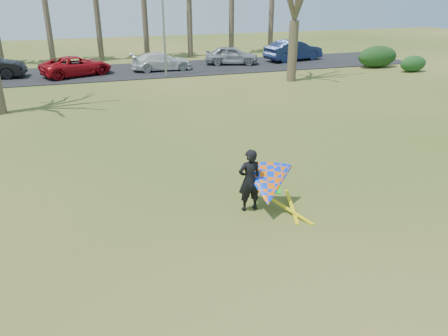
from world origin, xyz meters
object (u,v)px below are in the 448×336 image
object	(u,v)px
car_5	(293,50)
car_3	(162,61)
car_2	(76,66)
streetlight	(165,12)
car_4	(231,55)
kite_flyer	(265,184)

from	to	relation	value
car_5	car_3	bearing A→B (deg)	83.58
car_2	streetlight	bearing A→B (deg)	-131.34
car_2	car_3	bearing A→B (deg)	-109.18
streetlight	car_3	size ratio (longest dim) A/B	1.74
streetlight	car_2	size ratio (longest dim) A/B	1.60
car_3	car_4	xyz separation A→B (m)	(5.99, 0.96, 0.07)
car_2	car_5	distance (m)	18.09
car_5	kite_flyer	bearing A→B (deg)	139.83
car_3	car_5	xyz separation A→B (m)	(11.76, 1.23, 0.19)
streetlight	car_5	xyz separation A→B (m)	(11.76, 3.74, -3.55)
streetlight	car_5	world-z (taller)	streetlight
car_3	kite_flyer	distance (m)	23.50
kite_flyer	car_3	bearing A→B (deg)	86.98
streetlight	car_3	xyz separation A→B (m)	(0.00, 2.51, -3.74)
car_5	car_4	bearing A→B (deg)	80.30
kite_flyer	streetlight	bearing A→B (deg)	86.62
car_3	car_2	bearing A→B (deg)	91.01
streetlight	kite_flyer	world-z (taller)	streetlight
car_2	kite_flyer	xyz separation A→B (m)	(5.02, -23.17, 0.11)
car_2	car_5	world-z (taller)	car_5
car_2	car_5	bearing A→B (deg)	-107.01
car_2	car_5	size ratio (longest dim) A/B	0.96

